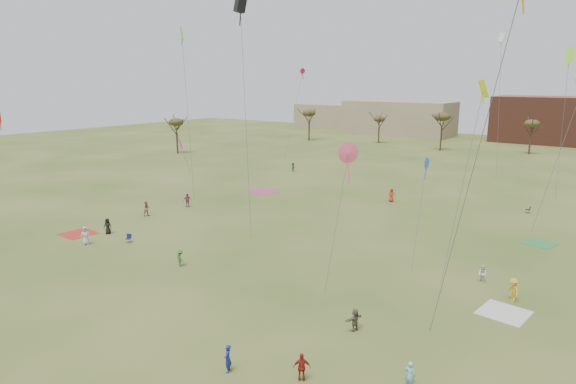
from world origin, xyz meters
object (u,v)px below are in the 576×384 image
Objects in this scene: flyer_near_left at (85,236)px; flyer_near_center at (180,258)px; camp_chair_right at (528,211)px; spectator_fore_a at (302,367)px; camp_chair_left at (128,240)px; flyer_near_right at (228,358)px.

flyer_near_center is at bearing -48.63° from flyer_near_left.
flyer_near_left reaches higher than camp_chair_right.
flyer_near_left is 31.23m from spectator_fore_a.
spectator_fore_a reaches higher than flyer_near_center.
flyer_near_left is 12.30m from flyer_near_center.
flyer_near_center reaches higher than camp_chair_left.
flyer_near_right is at bearing -25.65° from camp_chair_right.
flyer_near_right is 1.91× the size of camp_chair_left.
spectator_fore_a is (30.69, -5.82, -0.11)m from flyer_near_left.
camp_chair_right is at bearing -6.42° from flyer_near_left.
flyer_near_center is (12.18, 1.71, -0.18)m from flyer_near_left.
flyer_near_right is 4.25m from spectator_fore_a.
flyer_near_center is 0.90× the size of flyer_near_right.
flyer_near_center is 9.32m from camp_chair_left.
camp_chair_left is (2.95, 2.90, -0.67)m from flyer_near_left.
flyer_near_center is 19.98m from spectator_fore_a.
flyer_near_center is at bearing -57.83° from spectator_fore_a.
spectator_fore_a is at bearing -21.16° from camp_chair_right.
flyer_near_right is 1.01× the size of spectator_fore_a.
flyer_near_left is 2.15× the size of camp_chair_right.
camp_chair_left is 1.00× the size of camp_chair_right.
flyer_near_right is at bearing -72.48° from flyer_near_left.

